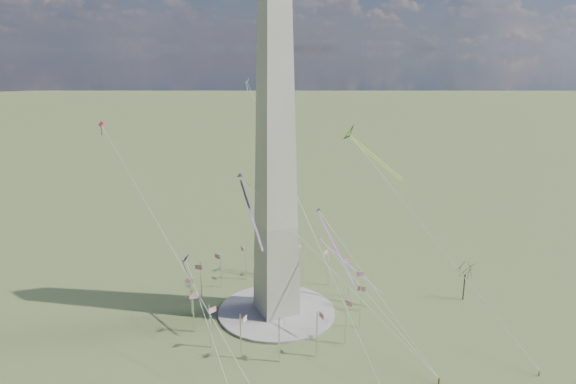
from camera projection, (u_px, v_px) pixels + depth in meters
name	position (u px, v px, depth m)	size (l,w,h in m)	color
ground	(277.00, 312.00, 158.74)	(2000.00, 2000.00, 0.00)	#576432
plaza	(277.00, 311.00, 158.63)	(36.00, 36.00, 0.80)	#9F9791
washington_monument	(275.00, 161.00, 145.82)	(15.56, 15.56, 100.00)	#BAB69C
flagpole_ring	(276.00, 291.00, 156.78)	(54.40, 54.40, 13.00)	white
tree_near	(465.00, 273.00, 164.34)	(7.61, 7.61, 13.32)	#413527
person_east	(539.00, 373.00, 127.75)	(0.55, 0.36, 1.50)	gray
person_centre	(439.00, 381.00, 124.56)	(1.02, 0.42, 1.74)	gray
kite_delta_black	(352.00, 136.00, 168.34)	(16.39, 19.10, 16.97)	black
kite_diamond_purple	(186.00, 262.00, 148.08)	(2.62, 3.23, 9.44)	navy
kite_streamer_left	(330.00, 235.00, 147.20)	(2.30, 22.77, 15.62)	red
kite_streamer_mid	(247.00, 200.00, 145.66)	(3.81, 23.57, 16.19)	red
kite_streamer_right	(340.00, 257.00, 164.79)	(14.14, 19.73, 15.80)	red
kite_small_red	(101.00, 125.00, 160.29)	(1.72, 1.51, 4.49)	red
kite_small_white	(247.00, 82.00, 190.23)	(1.61, 2.30, 4.78)	white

